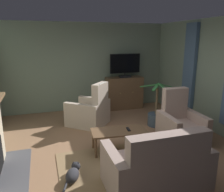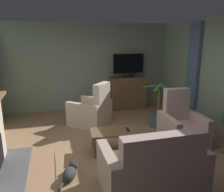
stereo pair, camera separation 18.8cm
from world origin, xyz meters
The scene contains 13 objects.
ground_plane centered at (0.00, 0.00, -0.02)m, with size 5.67×6.65×0.04m, color #936B4C.
wall_back centered at (0.00, 3.08, 1.33)m, with size 5.67×0.10×2.66m, color gray.
curtain_panel_far centered at (2.48, 1.28, 1.47)m, with size 0.10×0.44×2.24m, color slate.
rug_central centered at (-0.03, -0.51, 0.01)m, with size 2.29×1.60×0.01m, color #8E704C.
tv_cabinet centered at (1.16, 2.73, 0.48)m, with size 1.16×0.46×1.01m.
television centered at (1.16, 2.67, 1.40)m, with size 0.96×0.20×0.73m.
coffee_table centered at (0.05, 0.06, 0.39)m, with size 1.13×0.61×0.44m.
tv_remote centered at (0.24, 0.03, 0.45)m, with size 0.17×0.05×0.02m, color black.
sofa_floral centered at (0.20, -1.22, 0.34)m, with size 1.47×0.88×1.00m.
armchair_angled_to_table centered at (1.48, 0.10, 0.34)m, with size 0.85×0.92×1.13m.
armchair_by_fireplace centered at (-0.20, 1.64, 0.34)m, with size 1.24×1.23×1.14m.
potted_plant_small_fern_corner centered at (1.42, 1.06, 0.23)m, with size 0.88×0.87×1.12m.
cat centered at (-0.96, -0.63, 0.11)m, with size 0.37×0.61×0.22m.
Camera 1 is at (-1.32, -3.82, 2.18)m, focal length 36.06 mm.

